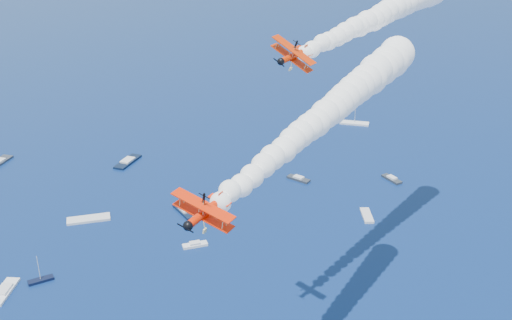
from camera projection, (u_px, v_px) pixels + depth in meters
biplane_lead at (293, 56)px, 101.97m from camera, size 10.29×11.82×8.72m
biplane_trail at (205, 212)px, 73.95m from camera, size 10.59×11.71×7.15m
smoke_trail_lead at (391, 10)px, 124.01m from camera, size 68.56×45.47×11.96m
smoke_trail_trail at (328, 112)px, 98.19m from camera, size 69.03×56.52×11.96m
spectator_boats at (38, 220)px, 175.08m from camera, size 228.71×173.73×0.70m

